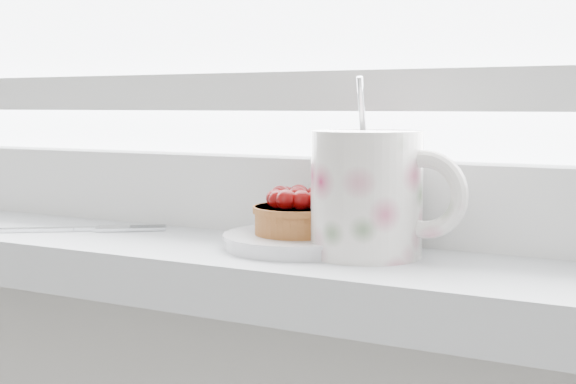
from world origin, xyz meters
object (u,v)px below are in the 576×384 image
Objects in this scene: raspberry_tart at (298,212)px; floral_mug at (371,191)px; fork at (55,229)px; saucer at (298,241)px.

floral_mug reaches higher than raspberry_tart.
floral_mug is (0.07, -0.00, 0.02)m from raspberry_tart.
floral_mug reaches higher than fork.
saucer is 0.88× the size of floral_mug.
raspberry_tart reaches higher than saucer.
raspberry_tart is at bearing 176.35° from floral_mug.
saucer is 0.02m from raspberry_tart.
floral_mug is at bearing 4.81° from fork.
floral_mug is 0.31m from fork.
floral_mug is 0.79× the size of fork.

